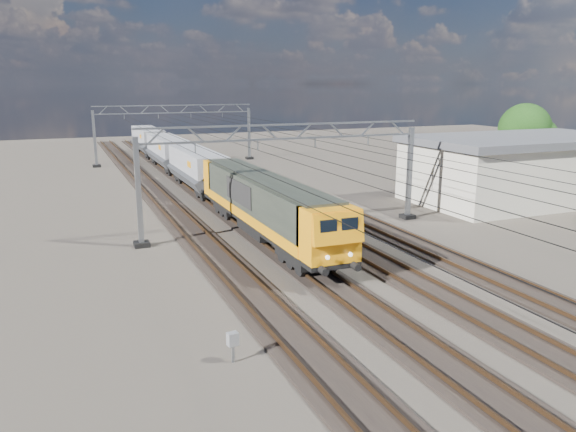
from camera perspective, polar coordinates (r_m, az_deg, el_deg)
name	(u,v)px	position (r m, az deg, el deg)	size (l,w,h in m)	color
ground	(312,247)	(33.90, 2.48, -3.15)	(160.00, 160.00, 0.00)	black
track_outer_west	(216,257)	(31.91, -7.36, -4.16)	(2.60, 140.00, 0.30)	black
track_loco	(282,249)	(33.12, -0.66, -3.40)	(2.60, 140.00, 0.30)	black
track_inner_east	(342,242)	(34.74, 5.48, -2.66)	(2.60, 140.00, 0.30)	black
track_outer_east	(397,236)	(36.73, 11.01, -1.97)	(2.60, 140.00, 0.30)	black
catenary_gantry_mid	(287,173)	(36.63, -0.10, 4.37)	(19.90, 0.90, 7.11)	gray
catenary_gantry_far	(176,131)	(71.04, -11.35, 8.43)	(19.90, 0.90, 7.11)	gray
overhead_wires	(266,139)	(40.10, -2.30, 7.79)	(12.03, 140.00, 0.53)	black
locomotive	(264,202)	(35.26, -2.47, 1.39)	(2.76, 21.10, 3.62)	black
hopper_wagon_lead	(197,167)	(52.01, -9.20, 4.98)	(3.38, 13.00, 3.25)	black
hopper_wagon_mid	(168,150)	(65.81, -12.11, 6.57)	(3.38, 13.00, 3.25)	black
hopper_wagon_third	(148,139)	(79.74, -14.02, 7.59)	(3.38, 13.00, 3.25)	black
trackside_cabinet	(233,340)	(20.15, -5.64, -12.44)	(0.41, 0.33, 1.13)	gray
industrial_shed	(521,168)	(50.84, 22.63, 4.51)	(18.60, 10.60, 5.40)	beige
tree_far	(528,131)	(61.94, 23.23, 7.90)	(5.61, 5.21, 7.72)	#362518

